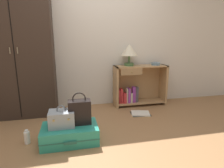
% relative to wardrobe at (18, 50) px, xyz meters
% --- Properties ---
extents(ground_plane, '(9.00, 9.00, 0.00)m').
position_rel_wardrobe_xyz_m(ground_plane, '(1.15, -1.20, -1.06)').
color(ground_plane, '#9E7047').
extents(back_wall, '(6.40, 0.10, 2.60)m').
position_rel_wardrobe_xyz_m(back_wall, '(1.15, 0.30, 0.24)').
color(back_wall, silver).
rests_on(back_wall, ground_plane).
extents(wardrobe, '(1.05, 0.47, 2.13)m').
position_rel_wardrobe_xyz_m(wardrobe, '(0.00, 0.00, 0.00)').
color(wardrobe, '#33261E').
rests_on(wardrobe, ground_plane).
extents(bookshelf, '(0.98, 0.32, 0.75)m').
position_rel_wardrobe_xyz_m(bookshelf, '(1.99, 0.08, -0.70)').
color(bookshelf, tan).
rests_on(bookshelf, ground_plane).
extents(table_lamp, '(0.30, 0.30, 0.39)m').
position_rel_wardrobe_xyz_m(table_lamp, '(1.82, 0.09, -0.05)').
color(table_lamp, '#4C7542').
rests_on(table_lamp, bookshelf).
extents(bowl, '(0.16, 0.16, 0.05)m').
position_rel_wardrobe_xyz_m(bowl, '(2.33, 0.07, -0.29)').
color(bowl, slate).
rests_on(bowl, bookshelf).
extents(suitcase_large, '(0.67, 0.43, 0.21)m').
position_rel_wardrobe_xyz_m(suitcase_large, '(0.73, -1.04, -0.96)').
color(suitcase_large, teal).
rests_on(suitcase_large, ground_plane).
extents(train_case, '(0.29, 0.23, 0.26)m').
position_rel_wardrobe_xyz_m(train_case, '(0.65, -1.03, -0.76)').
color(train_case, '#8E99A3').
rests_on(train_case, suitcase_large).
extents(handbag, '(0.27, 0.15, 0.40)m').
position_rel_wardrobe_xyz_m(handbag, '(0.86, -1.01, -0.70)').
color(handbag, black).
rests_on(handbag, suitcase_large).
extents(bottle, '(0.07, 0.07, 0.17)m').
position_rel_wardrobe_xyz_m(bottle, '(0.23, -0.97, -0.98)').
color(bottle, white).
rests_on(bottle, ground_plane).
extents(open_book_on_floor, '(0.35, 0.30, 0.02)m').
position_rel_wardrobe_xyz_m(open_book_on_floor, '(1.88, -0.40, -1.06)').
color(open_book_on_floor, white).
rests_on(open_book_on_floor, ground_plane).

